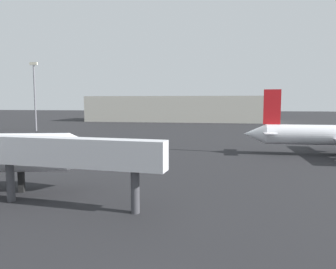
% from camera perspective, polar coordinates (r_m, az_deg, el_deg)
% --- Properties ---
extents(jet_bridge, '(19.22, 4.04, 6.07)m').
position_cam_1_polar(jet_bridge, '(29.55, -20.39, -2.96)').
color(jet_bridge, silver).
rests_on(jet_bridge, ground_plane).
extents(light_mast_left, '(2.40, 0.50, 20.49)m').
position_cam_1_polar(light_mast_left, '(106.19, -22.26, 6.79)').
color(light_mast_left, slate).
rests_on(light_mast_left, ground_plane).
extents(terminal_building, '(82.60, 26.62, 11.21)m').
position_cam_1_polar(terminal_building, '(150.24, 2.27, 4.53)').
color(terminal_building, beige).
rests_on(terminal_building, ground_plane).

